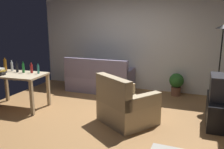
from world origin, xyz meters
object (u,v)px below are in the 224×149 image
(potted_plant, at_px, (176,83))
(bottle_red, at_px, (31,69))
(bottle_green, at_px, (23,68))
(bottle_tall, at_px, (38,69))
(bottle_amber, at_px, (5,65))
(bottle_dark, at_px, (17,67))
(desk, at_px, (17,79))
(torchiere_lamp, at_px, (222,43))
(bottle_clear, at_px, (12,66))
(tv_stand, at_px, (219,111))
(book_stack, at_px, (0,72))
(armchair, at_px, (125,106))
(tv, at_px, (222,87))
(couch, at_px, (100,80))

(potted_plant, distance_m, bottle_red, 3.51)
(bottle_green, xyz_separation_m, bottle_red, (0.18, 0.04, -0.01))
(potted_plant, relative_size, bottle_green, 2.38)
(potted_plant, distance_m, bottle_tall, 3.37)
(bottle_amber, relative_size, bottle_tall, 1.36)
(bottle_amber, distance_m, bottle_dark, 0.38)
(desk, bearing_deg, bottle_red, 32.54)
(torchiere_lamp, height_order, bottle_clear, torchiere_lamp)
(tv_stand, distance_m, book_stack, 4.45)
(desk, distance_m, potted_plant, 3.80)
(desk, height_order, potted_plant, desk)
(tv_stand, relative_size, armchair, 0.90)
(bottle_dark, xyz_separation_m, bottle_tall, (0.52, 0.05, -0.01))
(armchair, distance_m, bottle_red, 2.26)
(tv, xyz_separation_m, torchiere_lamp, (-0.00, 0.99, 0.71))
(potted_plant, xyz_separation_m, bottle_red, (-2.91, -1.90, 0.53))
(bottle_dark, bearing_deg, torchiere_lamp, 19.50)
(bottle_red, bearing_deg, couch, 59.91)
(bottle_dark, bearing_deg, tv, 6.64)
(torchiere_lamp, relative_size, book_stack, 7.49)
(torchiere_lamp, bearing_deg, potted_plant, 153.16)
(couch, distance_m, tv, 3.16)
(bottle_amber, distance_m, book_stack, 0.45)
(torchiere_lamp, distance_m, book_stack, 4.73)
(desk, relative_size, armchair, 1.02)
(tv_stand, xyz_separation_m, bottle_dark, (-4.18, -0.49, 0.63))
(bottle_clear, height_order, bottle_green, bottle_clear)
(couch, relative_size, bottle_amber, 5.92)
(bottle_amber, height_order, bottle_green, bottle_amber)
(bottle_green, bearing_deg, potted_plant, 32.11)
(torchiere_lamp, bearing_deg, armchair, -136.30)
(torchiere_lamp, xyz_separation_m, potted_plant, (-0.93, 0.47, -1.08))
(bottle_red, bearing_deg, tv_stand, 6.55)
(bottle_clear, xyz_separation_m, bottle_green, (0.35, -0.05, -0.00))
(tv, height_order, potted_plant, tv)
(armchair, bearing_deg, tv_stand, -125.45)
(bottle_red, height_order, bottle_tall, bottle_red)
(tv, distance_m, bottle_amber, 4.58)
(torchiere_lamp, relative_size, armchair, 1.48)
(bottle_clear, distance_m, bottle_dark, 0.20)
(couch, xyz_separation_m, bottle_red, (-0.92, -1.59, 0.55))
(bottle_dark, height_order, book_stack, bottle_dark)
(tv_stand, xyz_separation_m, bottle_tall, (-3.66, -0.44, 0.61))
(potted_plant, xyz_separation_m, bottle_amber, (-3.63, -1.90, 0.56))
(desk, distance_m, bottle_red, 0.38)
(tv_stand, xyz_separation_m, bottle_clear, (-4.37, -0.43, 0.63))
(bottle_red, bearing_deg, bottle_tall, -0.31)
(bottle_clear, xyz_separation_m, bottle_tall, (0.71, -0.01, -0.02))
(bottle_tall, bearing_deg, bottle_red, 179.69)
(potted_plant, bearing_deg, desk, -146.56)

